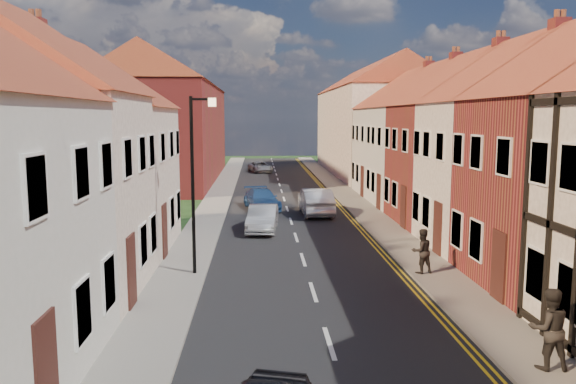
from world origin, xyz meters
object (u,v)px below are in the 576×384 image
car_far (262,199)px  pedestrian_right_b (549,329)px  car_mid (263,218)px  car_distant (260,167)px  car_mid_b (316,201)px  pedestrian_right (422,251)px  lamppost (195,174)px

car_far → pedestrian_right_b: pedestrian_right_b is taller
car_mid → car_distant: 28.73m
car_distant → car_mid_b: 24.50m
car_mid → pedestrian_right_b: pedestrian_right_b is taller
car_far → car_distant: 22.31m
pedestrian_right → pedestrian_right_b: pedestrian_right_b is taller
car_mid_b → car_far: bearing=-35.5°
car_far → pedestrian_right_b: (5.93, -21.83, 0.40)m
pedestrian_right_b → pedestrian_right: bearing=-82.5°
pedestrian_right_b → car_distant: bearing=-79.1°
car_mid → pedestrian_right: bearing=-51.1°
lamppost → car_distant: lamppost is taller
car_mid → car_mid_b: size_ratio=0.83×
car_far → car_distant: bearing=78.4°
car_mid_b → pedestrian_right: bearing=99.1°
lamppost → car_mid: 8.45m
car_distant → pedestrian_right: pedestrian_right is taller
car_far → car_mid_b: car_mid_b is taller
car_distant → pedestrian_right_b: size_ratio=2.18×
car_mid → pedestrian_right_b: 16.52m
car_far → car_mid_b: (3.00, -2.00, 0.15)m
car_mid_b → pedestrian_right_b: (2.93, -19.83, 0.25)m
car_far → car_distant: (0.00, 22.31, -0.06)m
pedestrian_right → pedestrian_right_b: bearing=79.2°
car_mid → pedestrian_right_b: size_ratio=2.15×
car_mid → car_distant: (0.00, 28.73, -0.09)m
car_mid → car_mid_b: 5.34m
lamppost → car_mid: (2.31, 7.58, -2.91)m
car_mid → car_distant: car_mid is taller
car_far → car_distant: car_far is taller
car_far → pedestrian_right: pedestrian_right is taller
car_far → pedestrian_right: (5.38, -14.41, 0.29)m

